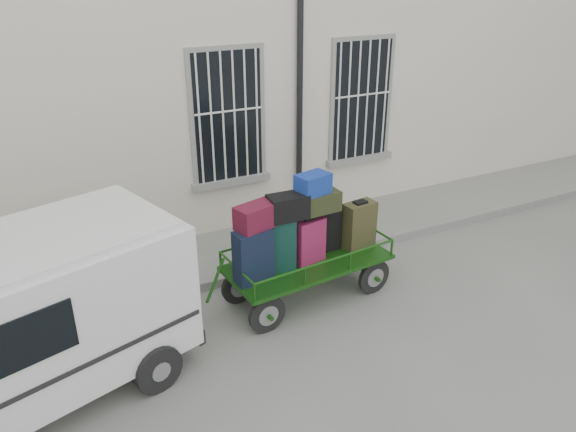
% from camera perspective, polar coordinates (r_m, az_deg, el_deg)
% --- Properties ---
extents(ground, '(80.00, 80.00, 0.00)m').
position_cam_1_polar(ground, '(8.37, 4.66, -9.61)').
color(ground, slate).
rests_on(ground, ground).
extents(building, '(24.00, 5.15, 6.00)m').
position_cam_1_polar(building, '(12.05, -8.95, 16.34)').
color(building, beige).
rests_on(building, ground).
extents(sidewalk, '(24.00, 1.70, 0.15)m').
position_cam_1_polar(sidewalk, '(10.00, -1.82, -2.88)').
color(sidewalk, gray).
rests_on(sidewalk, ground).
extents(luggage_cart, '(2.92, 1.32, 1.99)m').
position_cam_1_polar(luggage_cart, '(8.13, 1.53, -2.52)').
color(luggage_cart, black).
rests_on(luggage_cart, ground).
extents(van, '(4.30, 2.75, 2.02)m').
position_cam_1_polar(van, '(6.84, -26.95, -9.69)').
color(van, silver).
rests_on(van, ground).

